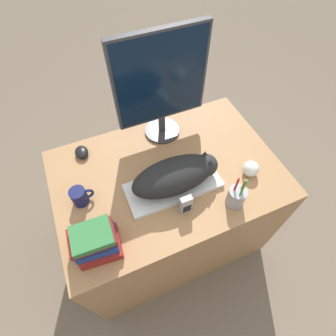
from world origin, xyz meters
name	(u,v)px	position (x,y,z in m)	size (l,w,h in m)	color
ground_plane	(190,283)	(0.00, 0.00, 0.00)	(12.00, 12.00, 0.00)	#6B5B4C
desk	(168,208)	(0.00, 0.37, 0.39)	(1.10, 0.75, 0.77)	#9E7047
keyboard	(173,186)	(-0.01, 0.29, 0.79)	(0.44, 0.18, 0.02)	silver
cat	(177,175)	(0.01, 0.29, 0.87)	(0.41, 0.18, 0.14)	black
monitor	(161,84)	(0.08, 0.63, 1.09)	(0.44, 0.19, 0.56)	#333338
computer_mouse	(82,152)	(-0.36, 0.65, 0.79)	(0.07, 0.09, 0.04)	black
coffee_mug	(80,196)	(-0.42, 0.38, 0.82)	(0.10, 0.07, 0.09)	#141947
pen_cup	(236,197)	(0.21, 0.10, 0.83)	(0.08, 0.08, 0.21)	#939399
baseball	(251,169)	(0.36, 0.21, 0.81)	(0.08, 0.08, 0.08)	silver
phone	(186,205)	(-0.01, 0.16, 0.83)	(0.05, 0.03, 0.10)	#99999E
book_stack	(95,241)	(-0.40, 0.14, 0.84)	(0.19, 0.16, 0.15)	maroon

